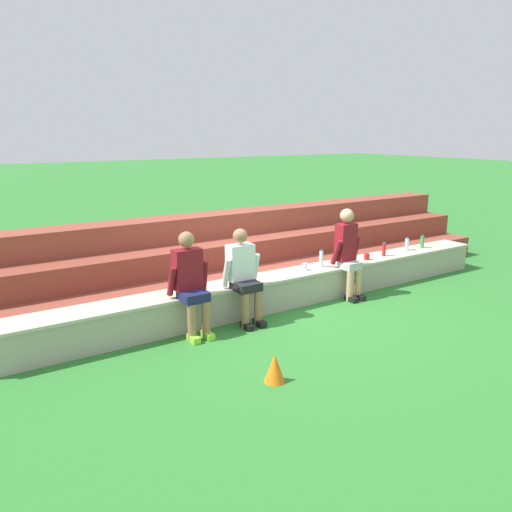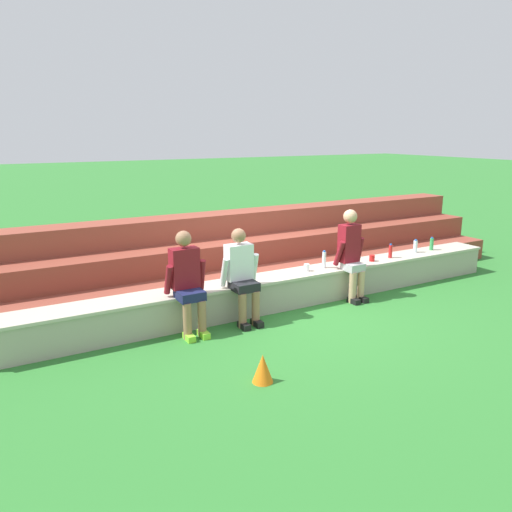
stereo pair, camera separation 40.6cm
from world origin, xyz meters
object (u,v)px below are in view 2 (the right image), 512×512
object	(u,v)px
person_far_left	(187,280)
water_bottle_mid_left	(390,251)
plastic_cup_left_end	(307,268)
sports_cone	(263,368)
person_center	(351,253)
person_left_of_center	(242,274)
plastic_cup_middle	(372,258)
water_bottle_center_gap	(432,244)
water_bottle_near_left	(324,260)
water_bottle_mid_right	(415,246)

from	to	relation	value
person_far_left	water_bottle_mid_left	world-z (taller)	person_far_left
water_bottle_mid_left	plastic_cup_left_end	xyz separation A→B (m)	(-1.72, 0.01, -0.06)
person_far_left	sports_cone	bearing A→B (deg)	-84.29
person_center	sports_cone	distance (m)	3.12
person_left_of_center	plastic_cup_left_end	bearing A→B (deg)	11.78
plastic_cup_middle	person_left_of_center	bearing A→B (deg)	-174.86
water_bottle_mid_left	plastic_cup_left_end	bearing A→B (deg)	179.62
person_center	plastic_cup_left_end	xyz separation A→B (m)	(-0.67, 0.24, -0.21)
person_left_of_center	sports_cone	bearing A→B (deg)	-110.79
person_left_of_center	water_bottle_center_gap	xyz separation A→B (m)	(4.06, 0.32, -0.09)
person_left_of_center	water_bottle_center_gap	bearing A→B (deg)	4.44
water_bottle_mid_left	sports_cone	bearing A→B (deg)	-152.32
person_left_of_center	water_bottle_mid_left	world-z (taller)	person_left_of_center
water_bottle_near_left	water_bottle_mid_right	size ratio (longest dim) A/B	1.19
water_bottle_mid_right	sports_cone	bearing A→B (deg)	-155.29
water_bottle_mid_right	plastic_cup_middle	xyz separation A→B (m)	(-1.10, -0.10, -0.06)
person_far_left	plastic_cup_left_end	world-z (taller)	person_far_left
plastic_cup_middle	plastic_cup_left_end	distance (m)	1.29
water_bottle_center_gap	water_bottle_mid_left	size ratio (longest dim) A/B	0.97
water_bottle_mid_right	plastic_cup_left_end	distance (m)	2.39
person_far_left	plastic_cup_middle	xyz separation A→B (m)	(3.35, 0.22, -0.18)
sports_cone	plastic_cup_middle	bearing A→B (deg)	30.46
plastic_cup_left_end	plastic_cup_middle	bearing A→B (deg)	-1.52
person_left_of_center	plastic_cup_left_end	size ratio (longest dim) A/B	11.60
person_left_of_center	sports_cone	size ratio (longest dim) A/B	4.19
plastic_cup_middle	sports_cone	bearing A→B (deg)	-149.54
person_center	plastic_cup_left_end	world-z (taller)	person_center
person_center	water_bottle_near_left	world-z (taller)	person_center
sports_cone	water_bottle_mid_left	bearing A→B (deg)	27.68
person_left_of_center	sports_cone	world-z (taller)	person_left_of_center
water_bottle_mid_left	sports_cone	distance (m)	4.11
person_far_left	water_bottle_center_gap	world-z (taller)	person_far_left
water_bottle_near_left	plastic_cup_left_end	xyz separation A→B (m)	(-0.35, -0.02, -0.08)
water_bottle_near_left	plastic_cup_left_end	size ratio (longest dim) A/B	2.48
water_bottle_center_gap	water_bottle_near_left	distance (m)	2.44
plastic_cup_middle	plastic_cup_left_end	size ratio (longest dim) A/B	0.91
water_bottle_mid_right	plastic_cup_middle	size ratio (longest dim) A/B	2.30
person_center	plastic_cup_left_end	size ratio (longest dim) A/B	12.59
person_left_of_center	water_bottle_mid_right	size ratio (longest dim) A/B	5.55
water_bottle_mid_left	plastic_cup_middle	bearing A→B (deg)	-176.95
water_bottle_center_gap	plastic_cup_left_end	world-z (taller)	water_bottle_center_gap
water_bottle_near_left	water_bottle_mid_left	world-z (taller)	water_bottle_near_left
water_bottle_mid_left	plastic_cup_left_end	distance (m)	1.72
plastic_cup_left_end	water_bottle_center_gap	bearing A→B (deg)	1.04
person_center	sports_cone	world-z (taller)	person_center
plastic_cup_left_end	person_center	bearing A→B (deg)	-19.57
water_bottle_mid_right	water_bottle_mid_left	bearing A→B (deg)	-173.63
person_far_left	water_bottle_mid_right	distance (m)	4.46
person_left_of_center	sports_cone	distance (m)	1.84
water_bottle_near_left	water_bottle_mid_right	world-z (taller)	water_bottle_near_left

